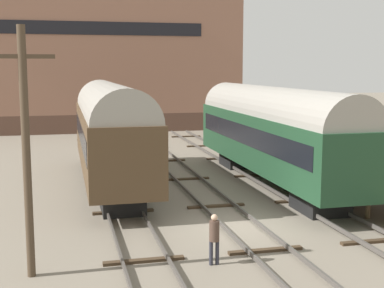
# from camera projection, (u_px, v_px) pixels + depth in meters

# --- Properties ---
(ground_plane) EXTENTS (200.00, 200.00, 0.00)m
(ground_plane) POSITION_uv_depth(u_px,v_px,m) (237.00, 226.00, 20.86)
(ground_plane) COLOR slate
(track_left) EXTENTS (2.60, 60.00, 0.26)m
(track_left) POSITION_uv_depth(u_px,v_px,m) (132.00, 230.00, 19.88)
(track_left) COLOR #4C4742
(track_left) RESTS_ON ground
(track_middle) EXTENTS (2.60, 60.00, 0.26)m
(track_middle) POSITION_uv_depth(u_px,v_px,m) (237.00, 223.00, 20.84)
(track_middle) COLOR #4C4742
(track_middle) RESTS_ON ground
(track_right) EXTENTS (2.60, 60.00, 0.26)m
(track_right) POSITION_uv_depth(u_px,v_px,m) (333.00, 216.00, 21.79)
(track_right) COLOR #4C4742
(track_right) RESTS_ON ground
(train_car_green) EXTENTS (3.04, 16.96, 5.18)m
(train_car_green) POSITION_uv_depth(u_px,v_px,m) (272.00, 130.00, 27.89)
(train_car_green) COLOR black
(train_car_green) RESTS_ON ground
(train_car_brown) EXTENTS (3.08, 15.55, 5.38)m
(train_car_brown) POSITION_uv_depth(u_px,v_px,m) (111.00, 128.00, 27.56)
(train_car_brown) COLOR black
(train_car_brown) RESTS_ON ground
(person_worker) EXTENTS (0.32, 0.32, 1.63)m
(person_worker) POSITION_uv_depth(u_px,v_px,m) (214.00, 235.00, 16.66)
(person_worker) COLOR #282833
(person_worker) RESTS_ON ground
(utility_pole) EXTENTS (1.80, 0.24, 7.34)m
(utility_pole) POSITION_uv_depth(u_px,v_px,m) (26.00, 149.00, 15.34)
(utility_pole) COLOR #473828
(utility_pole) RESTS_ON ground
(warehouse_building) EXTENTS (28.51, 13.45, 17.72)m
(warehouse_building) POSITION_uv_depth(u_px,v_px,m) (92.00, 41.00, 55.64)
(warehouse_building) COLOR brown
(warehouse_building) RESTS_ON ground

